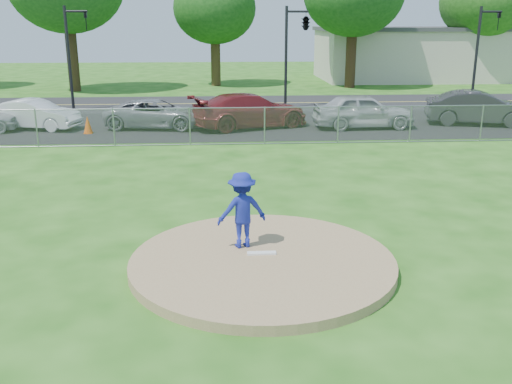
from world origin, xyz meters
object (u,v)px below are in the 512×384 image
traffic_signal_left (72,48)px  parked_car_darkred (250,111)px  traffic_signal_right (481,47)px  traffic_signal_center (304,25)px  parked_car_charcoal (479,108)px  traffic_cone (88,125)px  parked_car_white (35,114)px  parked_car_gray (156,114)px  parked_car_pearl (363,111)px  commercial_building (416,53)px  pitcher (242,210)px

traffic_signal_left → parked_car_darkred: (9.38, -6.23, -2.55)m
parked_car_darkred → traffic_signal_right: bearing=-85.6°
traffic_signal_center → parked_car_charcoal: size_ratio=1.15×
traffic_cone → parked_car_darkred: parked_car_darkred is taller
traffic_signal_center → parked_car_darkred: 8.03m
traffic_signal_center → parked_car_white: size_ratio=1.36×
traffic_cone → parked_car_darkred: size_ratio=0.14×
traffic_cone → parked_car_gray: bearing=21.9°
traffic_signal_right → parked_car_darkred: 15.19m
parked_car_gray → parked_car_pearl: 9.64m
commercial_building → traffic_signal_right: size_ratio=2.93×
pitcher → traffic_cone: bearing=-80.2°
traffic_signal_center → commercial_building: bearing=53.1°
pitcher → parked_car_white: size_ratio=0.40×
parked_car_charcoal → parked_car_white: bearing=103.8°
traffic_signal_left → traffic_cone: traffic_signal_left is taller
traffic_signal_left → traffic_signal_center: bearing=-0.0°
parked_car_darkred → parked_car_pearl: 5.27m
pitcher → parked_car_darkred: size_ratio=0.30×
commercial_building → parked_car_pearl: bearing=-114.1°
traffic_signal_right → parked_car_white: (-23.54, -5.96, -2.67)m
commercial_building → parked_car_white: (-25.30, -21.96, -1.47)m
pitcher → parked_car_pearl: size_ratio=0.35×
parked_car_charcoal → commercial_building: bearing=3.1°
parked_car_pearl → traffic_signal_right: bearing=-53.5°
traffic_signal_center → parked_car_gray: 10.55m
traffic_signal_center → parked_car_charcoal: 10.51m
commercial_building → traffic_signal_left: bearing=-147.1°
traffic_cone → pitcher: bearing=-66.1°
traffic_cone → parked_car_charcoal: size_ratio=0.16×
parked_car_pearl → parked_car_charcoal: bearing=-87.0°
pitcher → traffic_signal_right: bearing=-138.5°
parked_car_pearl → parked_car_darkred: bearing=83.6°
traffic_signal_right → parked_car_darkred: size_ratio=1.02×
parked_car_pearl → parked_car_charcoal: size_ratio=0.96×
commercial_building → parked_car_charcoal: (-4.39, -22.14, -1.35)m
pitcher → parked_car_pearl: bearing=-127.2°
commercial_building → traffic_signal_right: traffic_signal_right is taller
traffic_signal_right → traffic_cone: traffic_signal_right is taller
traffic_signal_left → parked_car_gray: traffic_signal_left is taller
parked_car_pearl → pitcher: bearing=155.0°
traffic_signal_center → traffic_cone: size_ratio=7.23×
pitcher → parked_car_darkred: 15.14m
traffic_signal_left → parked_car_white: bearing=-95.2°
traffic_signal_center → traffic_cone: traffic_signal_center is taller
traffic_signal_left → pitcher: (8.38, -21.34, -2.35)m
parked_car_gray → traffic_cone: bearing=119.3°
parked_car_white → parked_car_pearl: bearing=-78.0°
traffic_signal_center → traffic_signal_right: same height
parked_car_gray → pitcher: bearing=-160.3°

